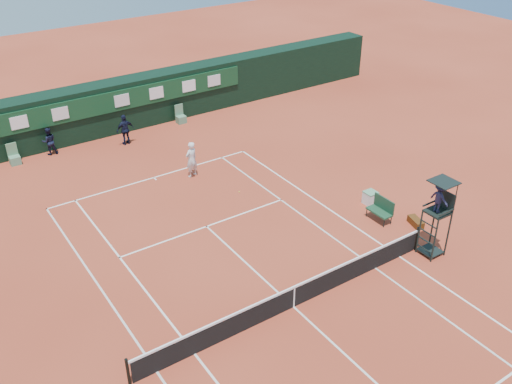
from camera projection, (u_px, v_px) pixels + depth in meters
ground at (293, 307)px, 20.85m from camera, size 90.00×90.00×0.00m
court_lines at (293, 307)px, 20.85m from camera, size 11.05×23.85×0.01m
tennis_net at (294, 296)px, 20.60m from camera, size 12.90×0.10×1.10m
back_wall at (101, 109)px, 33.52m from camera, size 40.00×1.65×3.00m
linesman_chair_left at (15, 158)px, 30.56m from camera, size 0.55×0.50×1.15m
linesman_chair_right at (181, 118)px, 35.40m from camera, size 0.55×0.50×1.15m
umpire_chair at (439, 203)px, 22.45m from camera, size 0.96×0.95×3.42m
player_bench at (381, 208)px, 25.64m from camera, size 0.56×1.20×1.10m
tennis_bag at (416, 222)px, 25.47m from camera, size 0.60×0.93×0.32m
cooler at (370, 198)px, 26.98m from camera, size 0.57×0.57×0.65m
tennis_ball at (239, 192)px, 28.04m from camera, size 0.06×0.06×0.06m
player at (191, 159)px, 29.03m from camera, size 0.80×0.63×1.93m
ball_kid_left at (49, 141)px, 31.34m from camera, size 0.83×0.68×1.57m
ball_kid_right at (125, 130)px, 32.42m from camera, size 1.08×0.51×1.79m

